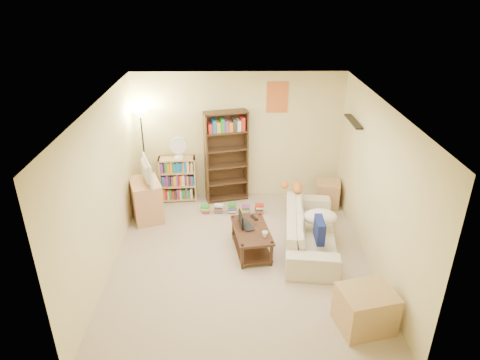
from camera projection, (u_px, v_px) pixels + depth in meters
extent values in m
plane|color=tan|center=(241.00, 259.00, 6.80)|extent=(4.50, 4.50, 0.00)
cube|color=beige|center=(239.00, 137.00, 8.29)|extent=(4.00, 0.04, 2.50)
cube|color=beige|center=(246.00, 291.00, 4.23)|extent=(4.00, 0.04, 2.50)
cube|color=beige|center=(104.00, 190.00, 6.23)|extent=(0.04, 4.50, 2.50)
cube|color=beige|center=(377.00, 188.00, 6.29)|extent=(0.04, 4.50, 2.50)
cube|color=silver|center=(241.00, 105.00, 5.72)|extent=(4.00, 4.50, 0.04)
cube|color=red|center=(277.00, 97.00, 7.96)|extent=(0.40, 0.02, 0.58)
cube|color=black|center=(353.00, 121.00, 7.20)|extent=(0.12, 0.80, 0.03)
imported|color=beige|center=(310.00, 229.00, 7.03)|extent=(2.25, 1.30, 0.60)
cube|color=navy|center=(319.00, 230.00, 6.50)|extent=(0.13, 0.40, 0.35)
ellipsoid|color=silver|center=(320.00, 217.00, 6.97)|extent=(0.55, 0.39, 0.24)
ellipsoid|color=orange|center=(297.00, 187.00, 7.59)|extent=(0.39, 0.21, 0.15)
sphere|color=orange|center=(285.00, 185.00, 7.60)|extent=(0.13, 0.13, 0.13)
cube|color=#3F2718|center=(252.00, 230.00, 6.80)|extent=(0.68, 1.04, 0.04)
cube|color=#3F2718|center=(251.00, 247.00, 6.94)|extent=(0.65, 0.98, 0.03)
cube|color=#3F2718|center=(242.00, 257.00, 6.48)|extent=(0.04, 0.04, 0.43)
cube|color=#3F2718|center=(271.00, 254.00, 6.55)|extent=(0.04, 0.04, 0.43)
cube|color=#3F2718|center=(233.00, 228.00, 7.23)|extent=(0.04, 0.04, 0.43)
cube|color=#3F2718|center=(259.00, 225.00, 7.30)|extent=(0.04, 0.04, 0.43)
imported|color=black|center=(249.00, 224.00, 6.89)|extent=(0.53, 0.49, 0.03)
cube|color=white|center=(241.00, 219.00, 6.82)|extent=(0.06, 0.32, 0.21)
imported|color=white|center=(265.00, 234.00, 6.58)|extent=(0.11, 0.11, 0.09)
cube|color=black|center=(254.00, 218.00, 7.09)|extent=(0.12, 0.18, 0.02)
cube|color=tan|center=(147.00, 200.00, 7.79)|extent=(0.70, 0.82, 0.74)
imported|color=black|center=(143.00, 171.00, 7.54)|extent=(0.80, 0.57, 0.42)
cube|color=#3D2A17|center=(226.00, 157.00, 8.23)|extent=(0.86, 0.46, 1.82)
cube|color=tan|center=(178.00, 179.00, 8.41)|extent=(0.72, 0.33, 0.90)
cylinder|color=white|center=(179.00, 157.00, 8.19)|extent=(0.18, 0.18, 0.04)
cylinder|color=white|center=(179.00, 153.00, 8.15)|extent=(0.02, 0.02, 0.18)
cylinder|color=white|center=(178.00, 145.00, 8.05)|extent=(0.32, 0.06, 0.32)
cylinder|color=black|center=(149.00, 200.00, 8.54)|extent=(0.28, 0.28, 0.03)
cylinder|color=black|center=(145.00, 160.00, 8.17)|extent=(0.03, 0.03, 1.75)
cone|color=#FFF6C6|center=(140.00, 114.00, 7.77)|extent=(0.31, 0.31, 0.14)
cube|color=tan|center=(328.00, 194.00, 8.29)|extent=(0.52, 0.52, 0.50)
cube|color=tan|center=(365.00, 309.00, 5.38)|extent=(0.77, 0.68, 0.55)
cube|color=red|center=(205.00, 209.00, 8.09)|extent=(0.16, 0.13, 0.14)
cube|color=#1966B2|center=(219.00, 209.00, 8.08)|extent=(0.16, 0.13, 0.17)
cube|color=gold|center=(232.00, 208.00, 8.07)|extent=(0.16, 0.13, 0.20)
cube|color=#268C33|center=(246.00, 209.00, 8.08)|extent=(0.16, 0.13, 0.16)
cube|color=#7F338C|center=(259.00, 209.00, 8.07)|extent=(0.16, 0.13, 0.19)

